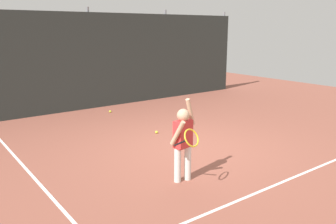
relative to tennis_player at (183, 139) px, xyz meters
The scene contains 10 objects.
ground_plane 1.78m from the tennis_player, 45.02° to the left, with size 20.00×20.00×0.00m, color brown.
court_line_baseline 1.69m from the tennis_player, 40.97° to the right, with size 9.00×0.05×0.00m, color white.
court_line_sideline 2.97m from the tennis_player, 131.70° to the left, with size 0.05×9.00×0.00m, color white.
back_fence_windscreen 6.04m from the tennis_player, 78.92° to the left, with size 11.70×0.08×2.90m, color #282D2B.
fence_post_2 6.11m from the tennis_player, 79.03° to the left, with size 0.09×0.09×3.05m, color slate.
fence_post_3 7.21m from the tennis_player, 56.06° to the left, with size 0.09×0.09×3.05m, color slate.
fence_post_4 9.11m from the tennis_player, 40.96° to the left, with size 0.09×0.09×3.05m, color slate.
tennis_player is the anchor object (origin of this frame).
tennis_ball_2 5.21m from the tennis_player, 75.59° to the left, with size 0.07×0.07×0.07m, color #CCE033.
tennis_ball_3 2.80m from the tennis_player, 64.30° to the left, with size 0.07×0.07×0.07m, color #CCE033.
Camera 1 is at (-4.51, -5.26, 2.43)m, focal length 37.44 mm.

